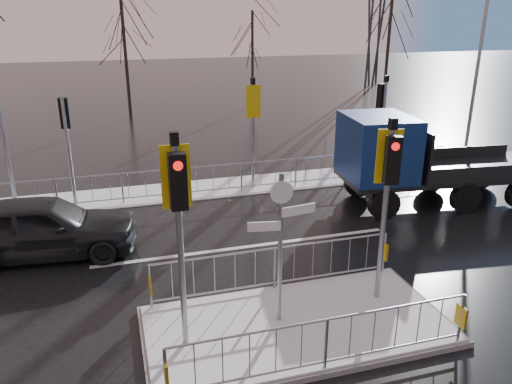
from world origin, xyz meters
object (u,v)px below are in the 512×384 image
object	(u,v)px
traffic_island	(296,312)
flatbed_truck	(403,158)
street_lamp_right	(481,54)
car_far_lane	(43,227)

from	to	relation	value
traffic_island	flatbed_truck	size ratio (longest dim) A/B	0.91
traffic_island	street_lamp_right	xyz separation A→B (m)	(10.58, 8.49, 4.00)
car_far_lane	street_lamp_right	xyz separation A→B (m)	(15.64, 3.68, 3.60)
traffic_island	street_lamp_right	world-z (taller)	street_lamp_right
traffic_island	flatbed_truck	xyz separation A→B (m)	(5.61, 5.38, 1.18)
street_lamp_right	car_far_lane	bearing A→B (deg)	-166.77
traffic_island	street_lamp_right	distance (m)	14.14
traffic_island	flatbed_truck	world-z (taller)	traffic_island
traffic_island	street_lamp_right	size ratio (longest dim) A/B	0.75
car_far_lane	street_lamp_right	size ratio (longest dim) A/B	0.58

